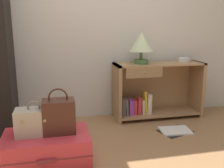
{
  "coord_description": "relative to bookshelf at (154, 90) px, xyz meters",
  "views": [
    {
      "loc": [
        -0.44,
        -1.71,
        1.16
      ],
      "look_at": [
        0.15,
        0.87,
        0.55
      ],
      "focal_mm": 41.24,
      "sensor_mm": 36.0,
      "label": 1
    }
  ],
  "objects": [
    {
      "name": "train_case",
      "position": [
        -1.41,
        -0.84,
        0.02
      ],
      "size": [
        0.32,
        0.2,
        0.29
      ],
      "color": "#B7A88E",
      "rests_on": "suitcase_large"
    },
    {
      "name": "bowl",
      "position": [
        0.4,
        0.01,
        0.38
      ],
      "size": [
        0.15,
        0.15,
        0.05
      ],
      "primitive_type": "cylinder",
      "color": "silver",
      "rests_on": "bookshelf"
    },
    {
      "name": "back_wall",
      "position": [
        -0.78,
        0.24,
        0.95
      ],
      "size": [
        6.4,
        0.1,
        2.6
      ],
      "primitive_type": "cube",
      "color": "beige",
      "rests_on": "ground_plane"
    },
    {
      "name": "table_lamp",
      "position": [
        -0.2,
        -0.03,
        0.6
      ],
      "size": [
        0.29,
        0.29,
        0.38
      ],
      "color": "#4C7542",
      "rests_on": "bookshelf"
    },
    {
      "name": "bookshelf",
      "position": [
        0.0,
        0.0,
        0.0
      ],
      "size": [
        1.11,
        0.37,
        0.7
      ],
      "color": "#A37A51",
      "rests_on": "ground_plane"
    },
    {
      "name": "handbag",
      "position": [
        -1.21,
        -0.84,
        0.05
      ],
      "size": [
        0.27,
        0.19,
        0.39
      ],
      "color": "#472319",
      "rests_on": "suitcase_large"
    },
    {
      "name": "suitcase_large",
      "position": [
        -1.32,
        -0.86,
        -0.22
      ],
      "size": [
        0.74,
        0.48,
        0.25
      ],
      "color": "#D1333D",
      "rests_on": "ground_plane"
    },
    {
      "name": "open_book_on_floor",
      "position": [
        0.06,
        -0.52,
        -0.34
      ],
      "size": [
        0.41,
        0.35,
        0.02
      ],
      "color": "white",
      "rests_on": "ground_plane"
    }
  ]
}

